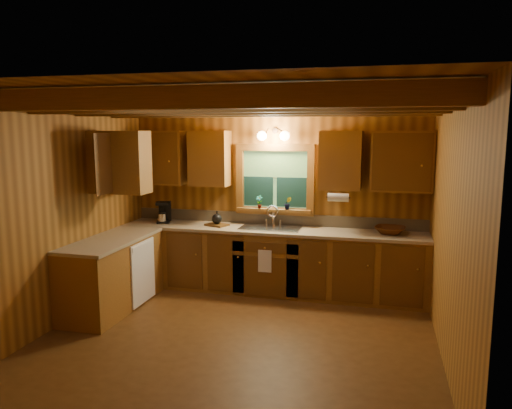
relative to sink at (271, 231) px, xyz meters
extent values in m
plane|color=#533314|center=(0.00, -1.60, -0.86)|extent=(4.20, 4.20, 0.00)
plane|color=brown|center=(0.00, -1.60, 1.74)|extent=(4.20, 4.20, 0.00)
plane|color=brown|center=(0.00, 0.30, 0.44)|extent=(4.20, 0.00, 4.20)
plane|color=brown|center=(0.00, -3.50, 0.44)|extent=(4.20, 0.00, 4.20)
plane|color=brown|center=(-2.10, -1.60, 0.44)|extent=(0.00, 3.80, 3.80)
plane|color=brown|center=(2.10, -1.60, 0.44)|extent=(0.00, 3.80, 3.80)
cube|color=brown|center=(0.00, -2.80, 1.63)|extent=(4.20, 0.14, 0.18)
cube|color=brown|center=(0.00, -2.00, 1.63)|extent=(4.20, 0.14, 0.18)
cube|color=brown|center=(0.00, -1.20, 1.63)|extent=(4.20, 0.14, 0.18)
cube|color=brown|center=(0.00, -0.40, 1.63)|extent=(4.20, 0.14, 0.18)
cube|color=brown|center=(0.00, -0.01, -0.43)|extent=(4.20, 0.62, 0.86)
cube|color=brown|center=(-1.79, -1.12, -0.43)|extent=(0.62, 1.60, 0.86)
cube|color=tan|center=(0.00, -0.01, 0.02)|extent=(4.20, 0.66, 0.04)
cube|color=tan|center=(-1.78, -1.12, 0.02)|extent=(0.64, 1.60, 0.04)
cube|color=#9C8A69|center=(0.00, 0.28, 0.12)|extent=(4.20, 0.02, 0.16)
cube|color=white|center=(-1.47, -0.92, -0.43)|extent=(0.02, 0.60, 0.80)
cube|color=brown|center=(-1.70, 0.13, 0.98)|extent=(0.78, 0.34, 0.78)
cube|color=brown|center=(-0.92, 0.13, 0.98)|extent=(0.55, 0.34, 0.78)
cube|color=brown|center=(0.92, 0.13, 0.98)|extent=(0.55, 0.34, 0.78)
cube|color=brown|center=(1.70, 0.13, 0.98)|extent=(0.78, 0.34, 0.78)
cube|color=brown|center=(-1.93, -0.92, 0.98)|extent=(0.34, 1.10, 0.78)
cube|color=brown|center=(0.00, 0.26, 1.14)|extent=(1.12, 0.08, 0.10)
cube|color=brown|center=(0.00, 0.26, 0.24)|extent=(1.12, 0.08, 0.10)
cube|color=brown|center=(-0.51, 0.26, 0.69)|extent=(0.10, 0.08, 0.80)
cube|color=brown|center=(0.51, 0.26, 0.69)|extent=(0.10, 0.08, 0.80)
cube|color=#4C7A33|center=(0.00, 0.29, 0.69)|extent=(0.92, 0.01, 0.80)
cube|color=#102F2D|center=(-0.24, 0.27, 0.52)|extent=(0.42, 0.02, 0.42)
cube|color=#102F2D|center=(0.24, 0.27, 0.52)|extent=(0.42, 0.02, 0.42)
cylinder|color=black|center=(0.00, 0.27, 0.71)|extent=(0.92, 0.01, 0.01)
cube|color=brown|center=(0.00, 0.22, 0.26)|extent=(1.06, 0.14, 0.04)
cylinder|color=black|center=(0.00, 0.26, 1.37)|extent=(0.08, 0.03, 0.08)
cylinder|color=black|center=(-0.10, 0.20, 1.37)|extent=(0.09, 0.17, 0.08)
cylinder|color=black|center=(0.10, 0.20, 1.37)|extent=(0.09, 0.17, 0.08)
sphere|color=#FFE0A5|center=(-0.16, 0.14, 1.30)|extent=(0.13, 0.13, 0.13)
sphere|color=#FFE0A5|center=(0.16, 0.14, 1.30)|extent=(0.13, 0.13, 0.13)
cylinder|color=white|center=(0.92, -0.07, 0.51)|extent=(0.27, 0.11, 0.11)
cube|color=white|center=(0.00, -0.34, -0.34)|extent=(0.18, 0.01, 0.30)
cube|color=silver|center=(0.00, 0.00, 0.05)|extent=(0.82, 0.48, 0.02)
cube|color=#262628|center=(-0.19, 0.00, -0.02)|extent=(0.34, 0.40, 0.14)
cube|color=#262628|center=(0.19, 0.00, -0.02)|extent=(0.34, 0.40, 0.14)
cylinder|color=silver|center=(0.00, 0.18, 0.15)|extent=(0.04, 0.04, 0.22)
torus|color=silver|center=(0.00, 0.12, 0.26)|extent=(0.16, 0.02, 0.16)
cube|color=black|center=(-1.61, 0.00, 0.06)|extent=(0.17, 0.21, 0.03)
cube|color=black|center=(-1.61, 0.06, 0.21)|extent=(0.17, 0.08, 0.29)
cube|color=black|center=(-1.61, -0.02, 0.33)|extent=(0.17, 0.19, 0.04)
cylinder|color=black|center=(-1.61, -0.03, 0.14)|extent=(0.11, 0.11, 0.13)
cylinder|color=silver|center=(-1.60, -0.05, 0.11)|extent=(0.11, 0.11, 0.14)
cylinder|color=black|center=(-1.62, -0.06, 0.26)|extent=(0.03, 0.04, 0.21)
cylinder|color=black|center=(-1.60, -0.05, 0.26)|extent=(0.01, 0.01, 0.21)
cylinder|color=black|center=(-1.59, -0.04, 0.26)|extent=(0.03, 0.04, 0.21)
cylinder|color=black|center=(-1.57, -0.03, 0.26)|extent=(0.04, 0.05, 0.20)
cube|color=#583413|center=(-0.77, -0.02, 0.06)|extent=(0.36, 0.31, 0.03)
sphere|color=black|center=(-0.77, -0.02, 0.14)|extent=(0.14, 0.14, 0.14)
cylinder|color=black|center=(-0.77, -0.02, 0.23)|extent=(0.02, 0.02, 0.04)
imported|color=#48230C|center=(1.59, 0.03, 0.09)|extent=(0.45, 0.45, 0.10)
imported|color=#583413|center=(-0.21, 0.18, 0.38)|extent=(0.11, 0.09, 0.19)
imported|color=#583413|center=(0.20, 0.18, 0.37)|extent=(0.12, 0.11, 0.18)
camera|label=1|loc=(1.45, -6.41, 1.39)|focal=34.10mm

